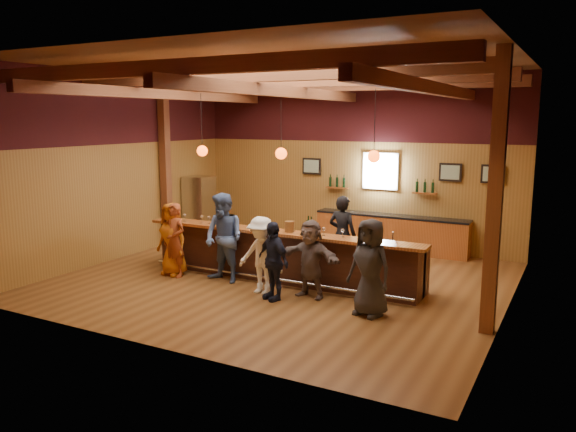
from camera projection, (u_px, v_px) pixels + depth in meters
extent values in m
plane|color=brown|center=(281.00, 280.00, 11.98)|extent=(9.00, 9.00, 0.00)
cube|color=brown|center=(353.00, 162.00, 15.07)|extent=(9.00, 0.04, 4.50)
cube|color=brown|center=(148.00, 200.00, 8.12)|extent=(9.00, 0.04, 4.50)
cube|color=brown|center=(120.00, 167.00, 13.68)|extent=(0.04, 8.00, 4.50)
cube|color=brown|center=(514.00, 188.00, 9.50)|extent=(0.04, 8.00, 4.50)
cube|color=brown|center=(281.00, 63.00, 11.20)|extent=(9.00, 8.00, 0.04)
cube|color=black|center=(354.00, 109.00, 14.81)|extent=(9.00, 0.01, 1.70)
cube|color=black|center=(117.00, 108.00, 13.43)|extent=(0.01, 8.00, 1.70)
cube|color=black|center=(518.00, 104.00, 9.27)|extent=(0.01, 8.00, 1.70)
cube|color=brown|center=(165.00, 163.00, 14.91)|extent=(0.22, 0.22, 4.50)
cube|color=brown|center=(495.00, 194.00, 8.70)|extent=(0.22, 0.22, 4.50)
cube|color=brown|center=(187.00, 67.00, 8.65)|extent=(8.80, 0.20, 0.25)
cube|color=brown|center=(255.00, 75.00, 10.39)|extent=(8.80, 0.20, 0.25)
cube|color=brown|center=(303.00, 81.00, 12.12)|extent=(8.80, 0.20, 0.25)
cube|color=brown|center=(339.00, 86.00, 13.86)|extent=(8.80, 0.20, 0.25)
cube|color=brown|center=(165.00, 94.00, 12.69)|extent=(0.18, 7.80, 0.22)
cube|color=brown|center=(281.00, 91.00, 11.30)|extent=(0.18, 7.80, 0.22)
cube|color=brown|center=(430.00, 88.00, 9.91)|extent=(0.18, 7.80, 0.22)
cube|color=black|center=(281.00, 256.00, 11.89)|extent=(6.00, 0.60, 1.05)
cube|color=brown|center=(277.00, 232.00, 11.64)|extent=(6.30, 0.50, 0.06)
cube|color=black|center=(290.00, 235.00, 12.15)|extent=(6.00, 0.48, 0.05)
cube|color=black|center=(290.00, 256.00, 12.23)|extent=(6.00, 0.48, 0.90)
cube|color=silver|center=(378.00, 247.00, 11.23)|extent=(0.45, 0.40, 0.14)
cube|color=silver|center=(402.00, 249.00, 11.00)|extent=(0.45, 0.40, 0.14)
cylinder|color=silver|center=(272.00, 278.00, 11.59)|extent=(6.00, 0.06, 0.06)
cube|color=brown|center=(391.00, 234.00, 14.58)|extent=(4.00, 0.50, 0.90)
cube|color=black|center=(391.00, 216.00, 14.49)|extent=(4.00, 0.52, 0.05)
cube|color=silver|center=(381.00, 171.00, 14.69)|extent=(0.95, 0.08, 0.95)
cube|color=white|center=(380.00, 171.00, 14.64)|extent=(0.78, 0.01, 0.78)
cube|color=black|center=(312.00, 166.00, 15.60)|extent=(0.55, 0.04, 0.45)
cube|color=silver|center=(311.00, 166.00, 15.58)|extent=(0.45, 0.01, 0.35)
cube|color=black|center=(450.00, 172.00, 13.83)|extent=(0.55, 0.04, 0.45)
cube|color=silver|center=(450.00, 172.00, 13.81)|extent=(0.45, 0.01, 0.35)
cube|color=black|center=(493.00, 174.00, 13.37)|extent=(0.55, 0.04, 0.45)
cube|color=silver|center=(493.00, 174.00, 13.35)|extent=(0.45, 0.01, 0.35)
cube|color=brown|center=(337.00, 188.00, 15.27)|extent=(0.60, 0.18, 0.04)
cylinder|color=black|center=(330.00, 182.00, 15.34)|extent=(0.07, 0.07, 0.26)
cylinder|color=black|center=(337.00, 182.00, 15.24)|extent=(0.07, 0.07, 0.26)
cylinder|color=black|center=(344.00, 183.00, 15.15)|extent=(0.07, 0.07, 0.26)
cube|color=brown|center=(425.00, 193.00, 14.15)|extent=(0.60, 0.18, 0.04)
cylinder|color=black|center=(417.00, 187.00, 14.22)|extent=(0.07, 0.07, 0.26)
cylinder|color=black|center=(425.00, 187.00, 14.13)|extent=(0.07, 0.07, 0.26)
cylinder|color=black|center=(433.00, 188.00, 14.03)|extent=(0.07, 0.07, 0.26)
cylinder|color=black|center=(202.00, 122.00, 12.34)|extent=(0.01, 0.01, 1.25)
sphere|color=#FC480C|center=(202.00, 151.00, 12.44)|extent=(0.24, 0.24, 0.24)
cylinder|color=black|center=(281.00, 123.00, 11.41)|extent=(0.01, 0.01, 1.25)
sphere|color=#FC480C|center=(281.00, 154.00, 11.51)|extent=(0.24, 0.24, 0.24)
cylinder|color=black|center=(375.00, 123.00, 10.48)|extent=(0.01, 0.01, 1.25)
sphere|color=#FC480C|center=(374.00, 157.00, 10.59)|extent=(0.24, 0.24, 0.24)
cube|color=silver|center=(199.00, 208.00, 15.99)|extent=(0.70, 0.70, 1.80)
imported|color=#BC5C11|center=(172.00, 239.00, 12.29)|extent=(0.85, 0.61, 1.61)
imported|color=brown|center=(174.00, 240.00, 12.15)|extent=(0.63, 0.46, 1.62)
imported|color=#4B6497|center=(224.00, 238.00, 11.72)|extent=(1.03, 0.87, 1.89)
imported|color=white|center=(261.00, 255.00, 10.97)|extent=(1.02, 0.62, 1.54)
imported|color=black|center=(273.00, 261.00, 10.61)|extent=(0.96, 0.72, 1.51)
imported|color=#60504D|center=(310.00, 259.00, 10.75)|extent=(1.45, 0.61, 1.52)
imported|color=#262628|center=(370.00, 267.00, 9.73)|extent=(0.96, 0.75, 1.72)
imported|color=black|center=(342.00, 235.00, 12.33)|extent=(0.66, 0.45, 1.76)
cylinder|color=brown|center=(290.00, 227.00, 11.52)|extent=(0.20, 0.20, 0.22)
cylinder|color=black|center=(308.00, 227.00, 11.36)|extent=(0.08, 0.08, 0.27)
cylinder|color=black|center=(308.00, 218.00, 11.33)|extent=(0.03, 0.03, 0.09)
cylinder|color=black|center=(311.00, 228.00, 11.30)|extent=(0.08, 0.08, 0.27)
cylinder|color=black|center=(311.00, 219.00, 11.27)|extent=(0.03, 0.03, 0.09)
cylinder|color=silver|center=(185.00, 221.00, 12.70)|extent=(0.07, 0.07, 0.01)
cylinder|color=silver|center=(185.00, 219.00, 12.69)|extent=(0.01, 0.01, 0.10)
sphere|color=silver|center=(185.00, 215.00, 12.68)|extent=(0.08, 0.08, 0.08)
cylinder|color=silver|center=(202.00, 223.00, 12.50)|extent=(0.07, 0.07, 0.01)
cylinder|color=silver|center=(202.00, 220.00, 12.49)|extent=(0.01, 0.01, 0.10)
sphere|color=silver|center=(202.00, 217.00, 12.47)|extent=(0.08, 0.08, 0.08)
cylinder|color=silver|center=(209.00, 224.00, 12.42)|extent=(0.07, 0.07, 0.01)
cylinder|color=silver|center=(209.00, 221.00, 12.41)|extent=(0.01, 0.01, 0.10)
sphere|color=silver|center=(209.00, 218.00, 12.39)|extent=(0.08, 0.08, 0.08)
cylinder|color=silver|center=(228.00, 226.00, 12.11)|extent=(0.07, 0.07, 0.01)
cylinder|color=silver|center=(228.00, 224.00, 12.11)|extent=(0.01, 0.01, 0.10)
sphere|color=silver|center=(227.00, 220.00, 12.09)|extent=(0.08, 0.08, 0.08)
cylinder|color=silver|center=(262.00, 229.00, 11.80)|extent=(0.07, 0.07, 0.01)
cylinder|color=silver|center=(262.00, 226.00, 11.79)|extent=(0.01, 0.01, 0.11)
sphere|color=silver|center=(262.00, 222.00, 11.77)|extent=(0.09, 0.09, 0.09)
cylinder|color=silver|center=(324.00, 235.00, 11.18)|extent=(0.07, 0.07, 0.01)
cylinder|color=silver|center=(324.00, 233.00, 11.17)|extent=(0.01, 0.01, 0.09)
sphere|color=silver|center=(324.00, 229.00, 11.16)|extent=(0.08, 0.08, 0.08)
cylinder|color=silver|center=(342.00, 237.00, 11.05)|extent=(0.06, 0.06, 0.01)
cylinder|color=silver|center=(342.00, 234.00, 11.04)|extent=(0.01, 0.01, 0.09)
sphere|color=silver|center=(343.00, 231.00, 11.03)|extent=(0.07, 0.07, 0.07)
cylinder|color=silver|center=(368.00, 240.00, 10.75)|extent=(0.08, 0.08, 0.01)
cylinder|color=silver|center=(369.00, 237.00, 10.74)|extent=(0.01, 0.01, 0.11)
sphere|color=silver|center=(369.00, 232.00, 10.72)|extent=(0.09, 0.09, 0.09)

